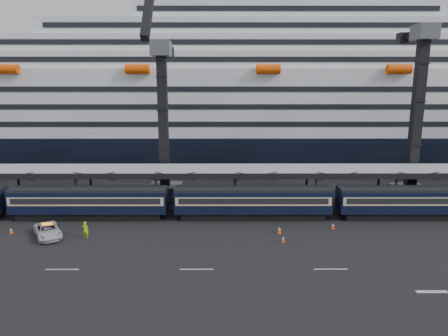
% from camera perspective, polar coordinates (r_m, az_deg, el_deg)
% --- Properties ---
extents(ground, '(260.00, 260.00, 0.00)m').
position_cam_1_polar(ground, '(42.00, 16.26, -11.32)').
color(ground, black).
rests_on(ground, ground).
extents(train, '(133.05, 3.00, 4.05)m').
position_cam_1_polar(train, '(49.51, 7.99, -4.71)').
color(train, black).
rests_on(train, ground).
extents(canopy, '(130.00, 6.25, 5.53)m').
position_cam_1_polar(canopy, '(53.43, 12.42, -0.29)').
color(canopy, gray).
rests_on(canopy, ground).
extents(cruise_ship, '(214.09, 28.84, 34.00)m').
position_cam_1_polar(cruise_ship, '(83.76, 7.18, 9.03)').
color(cruise_ship, black).
rests_on(cruise_ship, ground).
extents(crane_dark_near, '(4.50, 17.75, 35.08)m').
position_cam_1_polar(crane_dark_near, '(56.39, -8.76, 7.33)').
color(crane_dark_near, '#4A4C51').
rests_on(crane_dark_near, ground).
extents(crane_dark_mid, '(4.50, 18.24, 39.64)m').
position_cam_1_polar(crane_dark_mid, '(60.81, 26.09, 7.95)').
color(crane_dark_mid, '#4A4C51').
rests_on(crane_dark_mid, ground).
extents(pickup_truck, '(4.71, 5.62, 1.43)m').
position_cam_1_polar(pickup_truck, '(47.56, -23.88, -8.20)').
color(pickup_truck, silver).
rests_on(pickup_truck, ground).
extents(worker, '(0.74, 0.54, 1.85)m').
position_cam_1_polar(worker, '(45.76, -19.19, -8.33)').
color(worker, '#B9E70C').
rests_on(worker, ground).
extents(traffic_cone_b, '(0.36, 0.36, 0.72)m').
position_cam_1_polar(traffic_cone_b, '(50.58, -28.14, -7.86)').
color(traffic_cone_b, '#FF4F08').
rests_on(traffic_cone_b, ground).
extents(traffic_cone_c, '(0.35, 0.35, 0.71)m').
position_cam_1_polar(traffic_cone_c, '(42.86, 8.44, -9.98)').
color(traffic_cone_c, '#FF4F08').
rests_on(traffic_cone_c, ground).
extents(traffic_cone_d, '(0.42, 0.42, 0.85)m').
position_cam_1_polar(traffic_cone_d, '(45.18, 7.91, -8.71)').
color(traffic_cone_d, '#FF4F08').
rests_on(traffic_cone_d, ground).
extents(traffic_cone_e, '(0.38, 0.38, 0.77)m').
position_cam_1_polar(traffic_cone_e, '(47.76, 15.31, -7.94)').
color(traffic_cone_e, '#FF4F08').
rests_on(traffic_cone_e, ground).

